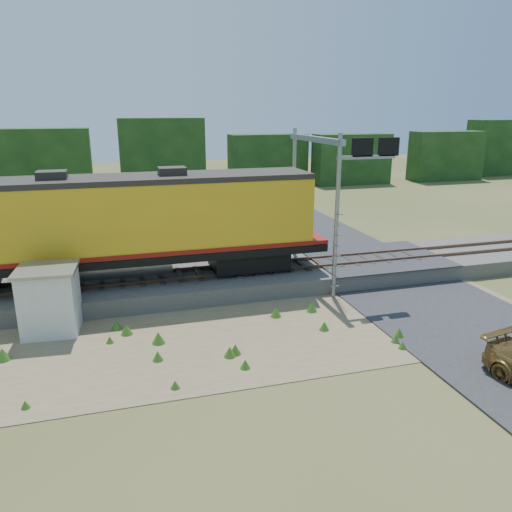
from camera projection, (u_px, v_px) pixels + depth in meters
name	position (u px, v px, depth m)	size (l,w,h in m)	color
ground	(292.00, 333.00, 19.76)	(140.00, 140.00, 0.00)	#475123
ballast	(252.00, 277.00, 25.17)	(70.00, 5.00, 0.80)	slate
rails	(252.00, 268.00, 25.03)	(70.00, 1.54, 0.16)	brown
dirt_shoulder	(240.00, 334.00, 19.68)	(26.00, 8.00, 0.03)	#8C7754
road	(434.00, 306.00, 22.28)	(7.00, 66.00, 0.86)	#38383A
tree_line_north	(172.00, 162.00, 53.89)	(130.00, 3.00, 6.50)	#153412
weed_clumps	(205.00, 343.00, 18.92)	(15.00, 6.20, 0.56)	#34611B
locomotive	(99.00, 224.00, 22.38)	(20.46, 3.12, 5.28)	black
shed	(50.00, 299.00, 19.59)	(2.41, 2.41, 2.67)	silver
signal_gantry	(327.00, 172.00, 24.02)	(3.00, 6.20, 7.57)	gray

